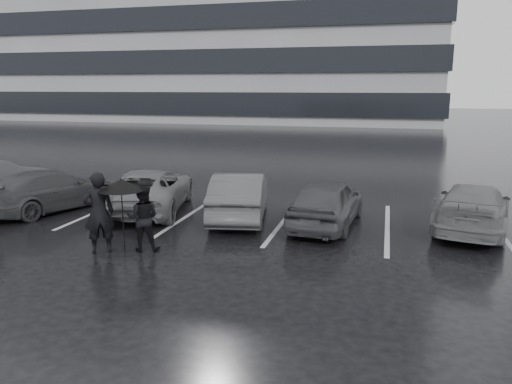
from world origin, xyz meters
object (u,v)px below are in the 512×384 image
at_px(car_east, 473,207).
at_px(car_main, 327,202).
at_px(pedestrian_left, 99,213).
at_px(car_west_c, 51,190).
at_px(car_west_a, 240,195).
at_px(car_west_b, 149,190).
at_px(pedestrian_right, 143,218).

bearing_deg(car_east, car_main, 21.47).
bearing_deg(pedestrian_left, car_west_c, -75.66).
xyz_separation_m(car_west_a, car_west_b, (-2.88, 0.17, -0.03)).
relative_size(car_east, pedestrian_right, 2.78).
distance_m(car_east, pedestrian_left, 9.29).
height_order(car_west_a, car_east, car_west_a).
xyz_separation_m(car_main, car_west_c, (-8.24, -0.33, -0.03)).
bearing_deg(pedestrian_right, car_west_a, -127.07).
height_order(car_east, pedestrian_left, pedestrian_left).
height_order(car_west_b, car_east, car_west_b).
bearing_deg(car_west_b, car_west_a, 163.87).
relative_size(car_main, car_west_c, 0.90).
relative_size(car_west_a, car_east, 0.96).
height_order(car_west_b, pedestrian_left, pedestrian_left).
height_order(car_west_c, pedestrian_right, pedestrian_right).
xyz_separation_m(car_west_c, car_east, (11.95, 0.91, -0.01)).
relative_size(car_main, pedestrian_right, 2.51).
distance_m(car_west_a, pedestrian_right, 3.51).
bearing_deg(car_east, car_west_c, 16.91).
height_order(car_main, car_west_c, car_main).
relative_size(car_west_a, car_west_b, 0.88).
height_order(car_west_b, car_west_c, car_west_b).
height_order(car_west_a, pedestrian_left, pedestrian_left).
bearing_deg(car_west_c, car_east, -157.69).
height_order(car_west_a, car_west_c, car_west_a).
xyz_separation_m(car_main, car_east, (3.71, 0.58, -0.04)).
bearing_deg(car_main, car_west_a, 1.23).
height_order(pedestrian_left, pedestrian_right, pedestrian_left).
bearing_deg(pedestrian_left, car_east, 171.11).
distance_m(car_main, car_west_b, 5.36).
bearing_deg(pedestrian_left, car_west_b, -114.39).
bearing_deg(car_main, car_west_c, 7.63).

